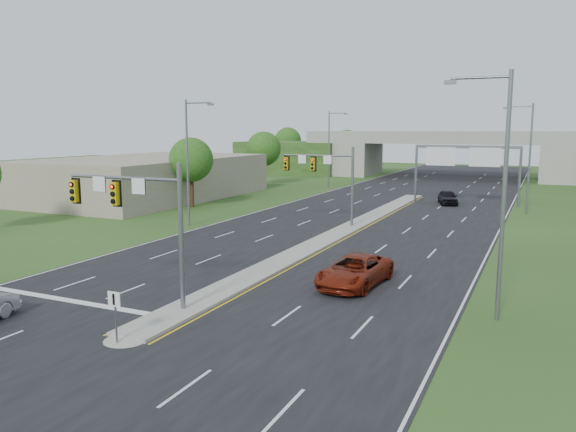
% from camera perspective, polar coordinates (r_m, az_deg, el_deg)
% --- Properties ---
extents(ground, '(240.00, 240.00, 0.00)m').
position_cam_1_polar(ground, '(27.22, -10.58, -9.54)').
color(ground, '#274117').
rests_on(ground, ground).
extents(road, '(24.00, 160.00, 0.02)m').
position_cam_1_polar(road, '(58.60, 9.56, 0.39)').
color(road, black).
rests_on(road, ground).
extents(median, '(2.00, 54.00, 0.16)m').
position_cam_1_polar(median, '(47.26, 5.72, -1.45)').
color(median, gray).
rests_on(median, road).
extents(median_nose, '(2.00, 2.00, 0.16)m').
position_cam_1_polar(median_nose, '(24.24, -16.17, -11.84)').
color(median_nose, gray).
rests_on(median_nose, road).
extents(lane_markings, '(23.72, 160.00, 0.01)m').
position_cam_1_polar(lane_markings, '(52.99, 7.20, -0.44)').
color(lane_markings, gold).
rests_on(lane_markings, road).
extents(signal_mast_near, '(6.62, 0.60, 7.00)m').
position_cam_1_polar(signal_mast_near, '(27.45, -14.81, 0.61)').
color(signal_mast_near, slate).
rests_on(signal_mast_near, ground).
extents(signal_mast_far, '(6.62, 0.60, 7.00)m').
position_cam_1_polar(signal_mast_far, '(49.23, 4.04, 4.42)').
color(signal_mast_far, slate).
rests_on(signal_mast_far, ground).
extents(keep_right_sign, '(0.60, 0.13, 2.20)m').
position_cam_1_polar(keep_right_sign, '(23.41, -17.17, -8.96)').
color(keep_right_sign, slate).
rests_on(keep_right_sign, ground).
extents(sign_gantry, '(11.58, 0.44, 6.67)m').
position_cam_1_polar(sign_gantry, '(66.52, 17.55, 5.62)').
color(sign_gantry, slate).
rests_on(sign_gantry, ground).
extents(overpass, '(80.00, 14.00, 8.10)m').
position_cam_1_polar(overpass, '(102.22, 16.33, 5.72)').
color(overpass, gray).
rests_on(overpass, ground).
extents(lightpole_l_mid, '(2.85, 0.25, 11.00)m').
position_cam_1_polar(lightpole_l_mid, '(49.92, -10.00, 5.95)').
color(lightpole_l_mid, slate).
rests_on(lightpole_l_mid, ground).
extents(lightpole_l_far, '(2.85, 0.25, 11.00)m').
position_cam_1_polar(lightpole_l_far, '(81.15, 4.30, 7.13)').
color(lightpole_l_far, slate).
rests_on(lightpole_l_far, ground).
extents(lightpole_r_near, '(2.85, 0.25, 11.00)m').
position_cam_1_polar(lightpole_r_near, '(26.15, 20.71, 2.98)').
color(lightpole_r_near, slate).
rests_on(lightpole_r_near, ground).
extents(lightpole_r_far, '(2.85, 0.25, 11.00)m').
position_cam_1_polar(lightpole_r_far, '(61.05, 23.18, 5.88)').
color(lightpole_r_far, slate).
rests_on(lightpole_r_far, ground).
extents(tree_l_near, '(4.80, 4.80, 7.60)m').
position_cam_1_polar(tree_l_near, '(61.99, -9.82, 5.64)').
color(tree_l_near, '#382316').
rests_on(tree_l_near, ground).
extents(tree_l_mid, '(5.20, 5.20, 8.12)m').
position_cam_1_polar(tree_l_mid, '(85.51, -2.48, 6.83)').
color(tree_l_mid, '#382316').
rests_on(tree_l_mid, ground).
extents(tree_back_a, '(6.00, 6.00, 8.85)m').
position_cam_1_polar(tree_back_a, '(126.68, -0.02, 7.65)').
color(tree_back_a, '#382316').
rests_on(tree_back_a, ground).
extents(tree_back_b, '(5.60, 5.60, 8.32)m').
position_cam_1_polar(tree_back_b, '(121.49, 6.04, 7.39)').
color(tree_back_b, '#382316').
rests_on(tree_back_b, ground).
extents(commercial_building, '(18.00, 30.00, 5.00)m').
position_cam_1_polar(commercial_building, '(72.15, -14.07, 3.81)').
color(commercial_building, gray).
rests_on(commercial_building, ground).
extents(car_far_a, '(3.22, 6.11, 1.64)m').
position_cam_1_polar(car_far_a, '(31.01, 6.78, -5.55)').
color(car_far_a, maroon).
rests_on(car_far_a, road).
extents(car_far_c, '(3.11, 5.10, 1.62)m').
position_cam_1_polar(car_far_c, '(66.40, 15.92, 1.87)').
color(car_far_c, black).
rests_on(car_far_c, road).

